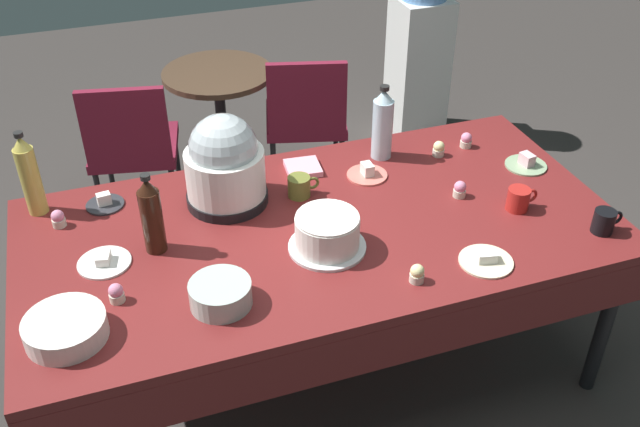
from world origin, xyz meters
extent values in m
plane|color=#383330|center=(0.00, 0.00, 0.00)|extent=(9.00, 9.00, 0.00)
cube|color=maroon|center=(0.00, 0.00, 0.73)|extent=(2.20, 1.10, 0.04)
cylinder|color=black|center=(1.02, -0.47, 0.35)|extent=(0.06, 0.06, 0.71)
cylinder|color=black|center=(-1.02, 0.47, 0.35)|extent=(0.06, 0.06, 0.71)
cylinder|color=black|center=(1.02, 0.47, 0.35)|extent=(0.06, 0.06, 0.71)
cube|color=maroon|center=(0.00, -0.55, 0.62)|extent=(2.20, 0.01, 0.18)
cube|color=maroon|center=(0.00, 0.55, 0.62)|extent=(2.20, 0.01, 0.18)
cylinder|color=silver|center=(-0.02, -0.14, 0.76)|extent=(0.28, 0.28, 0.01)
cylinder|color=white|center=(-0.02, -0.14, 0.82)|extent=(0.23, 0.23, 0.12)
cylinder|color=white|center=(-0.02, -0.14, 0.88)|extent=(0.22, 0.22, 0.01)
cylinder|color=black|center=(-0.29, 0.26, 0.77)|extent=(0.32, 0.32, 0.04)
cylinder|color=white|center=(-0.29, 0.26, 0.88)|extent=(0.30, 0.30, 0.18)
sphere|color=#B2BCC1|center=(-0.29, 0.26, 0.99)|extent=(0.26, 0.26, 0.26)
cylinder|color=#B2C6BC|center=(-0.44, -0.30, 0.79)|extent=(0.20, 0.20, 0.08)
cylinder|color=silver|center=(-0.92, -0.30, 0.79)|extent=(0.25, 0.25, 0.07)
cylinder|color=#E07266|center=(0.29, 0.26, 0.75)|extent=(0.17, 0.17, 0.01)
cube|color=white|center=(0.29, 0.26, 0.78)|extent=(0.04, 0.06, 0.05)
cylinder|color=#2D2D33|center=(-0.74, 0.39, 0.75)|extent=(0.15, 0.15, 0.01)
cube|color=white|center=(-0.74, 0.39, 0.78)|extent=(0.06, 0.04, 0.05)
cylinder|color=white|center=(-0.78, 0.03, 0.75)|extent=(0.18, 0.18, 0.01)
cube|color=white|center=(-0.78, 0.03, 0.77)|extent=(0.06, 0.07, 0.03)
cylinder|color=#8CA87F|center=(0.95, 0.11, 0.75)|extent=(0.17, 0.17, 0.01)
cube|color=beige|center=(0.95, 0.11, 0.78)|extent=(0.05, 0.07, 0.05)
cylinder|color=beige|center=(0.47, -0.40, 0.75)|extent=(0.19, 0.19, 0.01)
cube|color=white|center=(0.47, -0.40, 0.78)|extent=(0.07, 0.06, 0.04)
cylinder|color=beige|center=(-0.91, 0.31, 0.77)|extent=(0.05, 0.05, 0.03)
sphere|color=pink|center=(-0.91, 0.31, 0.79)|extent=(0.05, 0.05, 0.05)
cylinder|color=beige|center=(0.65, 0.31, 0.77)|extent=(0.05, 0.05, 0.03)
sphere|color=beige|center=(0.65, 0.31, 0.79)|extent=(0.05, 0.05, 0.05)
cylinder|color=beige|center=(0.58, 0.00, 0.77)|extent=(0.05, 0.05, 0.03)
sphere|color=pink|center=(0.58, 0.00, 0.79)|extent=(0.05, 0.05, 0.05)
cylinder|color=beige|center=(-0.76, -0.18, 0.77)|extent=(0.05, 0.05, 0.03)
sphere|color=pink|center=(-0.76, -0.18, 0.79)|extent=(0.05, 0.05, 0.05)
cylinder|color=beige|center=(0.79, 0.34, 0.77)|extent=(0.05, 0.05, 0.03)
sphere|color=pink|center=(0.79, 0.34, 0.79)|extent=(0.05, 0.05, 0.05)
cylinder|color=beige|center=(0.20, -0.41, 0.77)|extent=(0.05, 0.05, 0.03)
sphere|color=beige|center=(0.20, -0.41, 0.79)|extent=(0.05, 0.05, 0.05)
cylinder|color=silver|center=(0.41, 0.39, 0.88)|extent=(0.09, 0.09, 0.26)
cone|color=silver|center=(0.41, 0.39, 1.03)|extent=(0.08, 0.08, 0.05)
cylinder|color=black|center=(0.41, 0.39, 1.07)|extent=(0.04, 0.04, 0.02)
cylinder|color=gold|center=(-0.98, 0.43, 0.89)|extent=(0.07, 0.07, 0.27)
cone|color=gold|center=(-0.98, 0.43, 1.05)|extent=(0.07, 0.07, 0.05)
cylinder|color=black|center=(-0.98, 0.43, 1.08)|extent=(0.03, 0.03, 0.02)
cylinder|color=#33190F|center=(-0.60, 0.05, 0.87)|extent=(0.08, 0.08, 0.24)
cone|color=#33190F|center=(-0.60, 0.05, 1.02)|extent=(0.07, 0.07, 0.05)
cylinder|color=black|center=(-0.60, 0.05, 1.05)|extent=(0.03, 0.03, 0.02)
cylinder|color=black|center=(0.96, -0.38, 0.79)|extent=(0.08, 0.08, 0.09)
torus|color=black|center=(1.01, -0.38, 0.80)|extent=(0.06, 0.01, 0.06)
cylinder|color=olive|center=(-0.01, 0.21, 0.79)|extent=(0.09, 0.09, 0.08)
torus|color=olive|center=(0.04, 0.21, 0.80)|extent=(0.05, 0.01, 0.05)
cylinder|color=#B2231E|center=(0.75, -0.15, 0.79)|extent=(0.09, 0.09, 0.09)
torus|color=#B2231E|center=(0.80, -0.15, 0.80)|extent=(0.06, 0.01, 0.06)
cube|color=pink|center=(0.06, 0.38, 0.76)|extent=(0.15, 0.15, 0.02)
cube|color=maroon|center=(-0.55, 1.40, 0.42)|extent=(0.52, 0.52, 0.05)
cube|color=maroon|center=(-0.59, 1.21, 0.65)|extent=(0.42, 0.12, 0.40)
cylinder|color=black|center=(-0.33, 1.55, 0.20)|extent=(0.04, 0.04, 0.40)
cylinder|color=black|center=(-0.70, 1.63, 0.20)|extent=(0.04, 0.04, 0.40)
cylinder|color=black|center=(-0.40, 1.18, 0.20)|extent=(0.04, 0.04, 0.40)
cylinder|color=black|center=(-0.77, 1.26, 0.20)|extent=(0.04, 0.04, 0.40)
cube|color=maroon|center=(0.40, 1.40, 0.42)|extent=(0.54, 0.54, 0.05)
cube|color=maroon|center=(0.35, 1.21, 0.65)|extent=(0.41, 0.15, 0.40)
cylinder|color=black|center=(0.63, 1.54, 0.20)|extent=(0.04, 0.04, 0.40)
cylinder|color=black|center=(0.27, 1.64, 0.20)|extent=(0.04, 0.04, 0.40)
cylinder|color=black|center=(0.53, 1.17, 0.20)|extent=(0.04, 0.04, 0.40)
cylinder|color=black|center=(0.17, 1.27, 0.20)|extent=(0.04, 0.04, 0.40)
cylinder|color=#473323|center=(-0.05, 1.55, 0.70)|extent=(0.60, 0.60, 0.03)
cylinder|color=black|center=(-0.05, 1.55, 0.35)|extent=(0.06, 0.06, 0.67)
cylinder|color=black|center=(-0.05, 1.55, 0.01)|extent=(0.44, 0.44, 0.02)
cube|color=silver|center=(1.28, 1.78, 0.45)|extent=(0.32, 0.32, 0.90)
camera|label=1|loc=(-0.71, -2.03, 2.32)|focal=40.23mm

